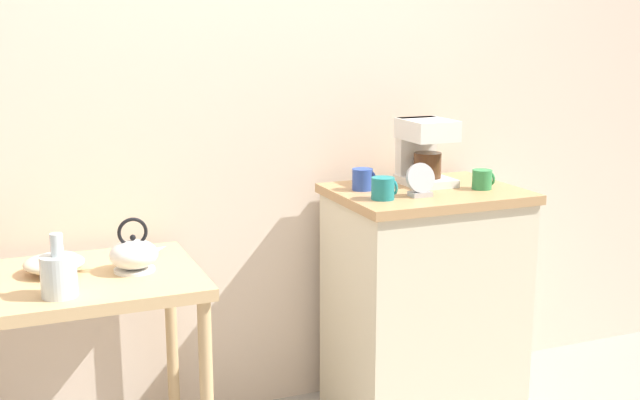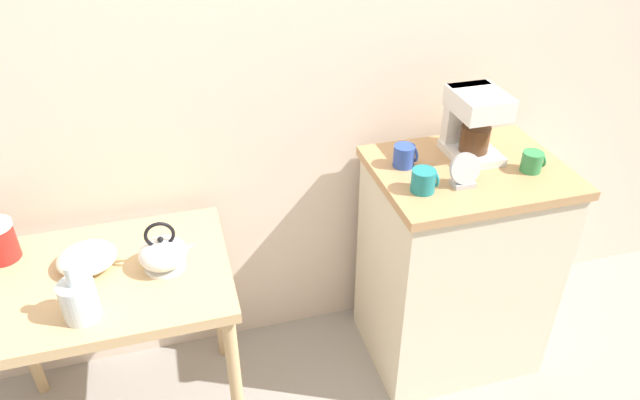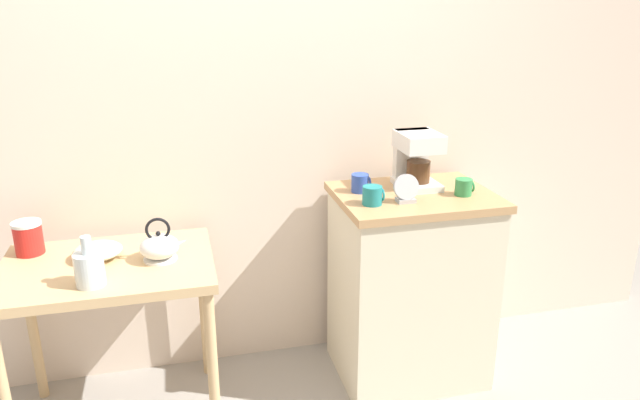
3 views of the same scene
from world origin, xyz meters
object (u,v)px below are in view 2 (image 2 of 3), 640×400
at_px(teakettle, 164,253).
at_px(mug_blue, 405,156).
at_px(table_clock, 465,172).
at_px(coffee_maker, 473,120).
at_px(bowl_stoneware, 87,258).
at_px(mug_dark_teal, 424,181).
at_px(glass_carafe_vase, 79,299).
at_px(mug_tall_green, 532,162).

distance_m(teakettle, mug_blue, 0.92).
bearing_deg(table_clock, coffee_maker, 58.03).
relative_size(teakettle, coffee_maker, 0.75).
relative_size(bowl_stoneware, mug_dark_teal, 2.14).
xyz_separation_m(bowl_stoneware, table_clock, (1.30, -0.13, 0.20)).
relative_size(mug_dark_teal, table_clock, 0.74).
relative_size(coffee_maker, table_clock, 2.08).
height_order(teakettle, table_clock, table_clock).
distance_m(bowl_stoneware, teakettle, 0.26).
distance_m(bowl_stoneware, mug_dark_teal, 1.17).
bearing_deg(mug_dark_teal, mug_blue, 88.84).
bearing_deg(glass_carafe_vase, mug_dark_teal, 5.98).
xyz_separation_m(bowl_stoneware, mug_blue, (1.15, 0.06, 0.19)).
xyz_separation_m(teakettle, coffee_maker, (1.18, 0.15, 0.26)).
height_order(mug_dark_teal, mug_tall_green, mug_dark_teal).
bearing_deg(coffee_maker, bowl_stoneware, -176.89).
bearing_deg(bowl_stoneware, table_clock, -5.81).
bearing_deg(table_clock, mug_tall_green, 5.38).
distance_m(teakettle, mug_tall_green, 1.35).
bearing_deg(bowl_stoneware, mug_tall_green, -3.77).
bearing_deg(mug_dark_teal, teakettle, 176.82).
relative_size(teakettle, glass_carafe_vase, 1.00).
relative_size(bowl_stoneware, mug_blue, 2.29).
relative_size(glass_carafe_vase, coffee_maker, 0.75).
bearing_deg(mug_dark_teal, coffee_maker, 35.84).
bearing_deg(table_clock, glass_carafe_vase, -175.02).
xyz_separation_m(bowl_stoneware, mug_dark_teal, (1.15, -0.12, 0.19)).
distance_m(bowl_stoneware, coffee_maker, 1.46).
bearing_deg(mug_blue, coffee_maker, 4.55).
bearing_deg(mug_tall_green, mug_dark_teal, -177.39).
distance_m(coffee_maker, mug_blue, 0.29).
distance_m(coffee_maker, mug_dark_teal, 0.36).
bearing_deg(mug_blue, mug_tall_green, -20.21).
bearing_deg(mug_blue, mug_dark_teal, -91.16).
bearing_deg(table_clock, mug_blue, 127.84).
height_order(glass_carafe_vase, mug_blue, mug_blue).
relative_size(bowl_stoneware, glass_carafe_vase, 1.00).
distance_m(glass_carafe_vase, mug_tall_green, 1.60).
bearing_deg(teakettle, coffee_maker, 7.38).
xyz_separation_m(mug_dark_teal, mug_tall_green, (0.44, 0.02, -0.00)).
xyz_separation_m(teakettle, mug_blue, (0.90, 0.13, 0.16)).
bearing_deg(glass_carafe_vase, coffee_maker, 12.71).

